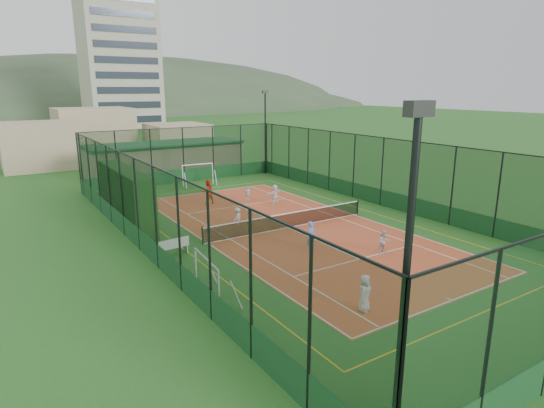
# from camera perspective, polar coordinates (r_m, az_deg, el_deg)

# --- Properties ---
(ground) EXTENTS (300.00, 300.00, 0.00)m
(ground) POSITION_cam_1_polar(r_m,az_deg,el_deg) (28.41, 2.05, -3.00)
(ground) COLOR #296522
(ground) RESTS_ON ground
(court_slab) EXTENTS (11.17, 23.97, 0.01)m
(court_slab) POSITION_cam_1_polar(r_m,az_deg,el_deg) (28.41, 2.05, -2.99)
(court_slab) COLOR #C4522B
(court_slab) RESTS_ON ground
(tennis_net) EXTENTS (11.67, 0.12, 1.06)m
(tennis_net) POSITION_cam_1_polar(r_m,az_deg,el_deg) (28.25, 2.06, -1.97)
(tennis_net) COLOR black
(tennis_net) RESTS_ON ground
(perimeter_fence) EXTENTS (18.12, 34.12, 5.00)m
(perimeter_fence) POSITION_cam_1_polar(r_m,az_deg,el_deg) (27.76, 2.09, 1.93)
(perimeter_fence) COLOR black
(perimeter_fence) RESTS_ON ground
(floodlight_sw) EXTENTS (0.60, 0.26, 8.25)m
(floodlight_sw) POSITION_cam_1_polar(r_m,az_deg,el_deg) (9.90, 16.18, -12.28)
(floodlight_sw) COLOR black
(floodlight_sw) RESTS_ON ground
(floodlight_ne) EXTENTS (0.60, 0.26, 8.25)m
(floodlight_ne) POSITION_cam_1_polar(r_m,az_deg,el_deg) (45.93, -0.84, 8.93)
(floodlight_ne) COLOR black
(floodlight_ne) RESTS_ON ground
(clubhouse) EXTENTS (15.20, 7.20, 3.15)m
(clubhouse) POSITION_cam_1_polar(r_m,az_deg,el_deg) (47.41, -13.26, 5.62)
(clubhouse) COLOR tan
(clubhouse) RESTS_ON ground
(apartment_tower) EXTENTS (15.00, 12.00, 30.00)m
(apartment_tower) POSITION_cam_1_polar(r_m,az_deg,el_deg) (108.04, -18.63, 17.11)
(apartment_tower) COLOR beige
(apartment_tower) RESTS_ON ground
(distant_hills) EXTENTS (200.00, 60.00, 24.00)m
(distant_hills) POSITION_cam_1_polar(r_m,az_deg,el_deg) (173.19, -27.85, 9.93)
(distant_hills) COLOR #384C33
(distant_hills) RESTS_ON ground
(hedge_left) EXTENTS (1.25, 8.34, 3.65)m
(hedge_left) POSITION_cam_1_polar(r_m,az_deg,el_deg) (29.77, -17.85, 0.76)
(hedge_left) COLOR black
(hedge_left) RESTS_ON ground
(white_bench) EXTENTS (1.78, 0.66, 0.98)m
(white_bench) POSITION_cam_1_polar(r_m,az_deg,el_deg) (24.23, -12.37, -5.22)
(white_bench) COLOR white
(white_bench) RESTS_ON ground
(futsal_goal_near) EXTENTS (2.86, 1.04, 1.81)m
(futsal_goal_near) POSITION_cam_1_polar(r_m,az_deg,el_deg) (18.91, -8.22, -9.37)
(futsal_goal_near) COLOR white
(futsal_goal_near) RESTS_ON ground
(futsal_goal_far) EXTENTS (2.96, 1.07, 1.87)m
(futsal_goal_far) POSITION_cam_1_polar(r_m,az_deg,el_deg) (41.29, -9.27, 3.66)
(futsal_goal_far) COLOR white
(futsal_goal_far) RESTS_ON ground
(child_near_left) EXTENTS (0.86, 0.76, 1.49)m
(child_near_left) POSITION_cam_1_polar(r_m,az_deg,el_deg) (18.30, 11.55, -10.89)
(child_near_left) COLOR white
(child_near_left) RESTS_ON court_slab
(child_near_mid) EXTENTS (0.68, 0.59, 1.58)m
(child_near_mid) POSITION_cam_1_polar(r_m,az_deg,el_deg) (24.44, 4.95, -3.98)
(child_near_mid) COLOR #558DF1
(child_near_mid) RESTS_ON court_slab
(child_near_right) EXTENTS (0.68, 0.58, 1.24)m
(child_near_right) POSITION_cam_1_polar(r_m,az_deg,el_deg) (24.70, 13.86, -4.59)
(child_near_right) COLOR silver
(child_near_right) RESTS_ON court_slab
(child_far_left) EXTENTS (0.88, 0.81, 1.18)m
(child_far_left) POSITION_cam_1_polar(r_m,az_deg,el_deg) (28.69, -4.35, -1.60)
(child_far_left) COLOR white
(child_far_left) RESTS_ON court_slab
(child_far_right) EXTENTS (0.79, 0.55, 1.24)m
(child_far_right) POSITION_cam_1_polar(r_m,az_deg,el_deg) (34.63, -3.05, 1.26)
(child_far_right) COLOR silver
(child_far_right) RESTS_ON court_slab
(child_far_back) EXTENTS (1.43, 0.75, 1.47)m
(child_far_back) POSITION_cam_1_polar(r_m,az_deg,el_deg) (33.99, 0.36, 1.23)
(child_far_back) COLOR white
(child_far_back) RESTS_ON court_slab
(coach) EXTENTS (0.95, 0.76, 1.86)m
(coach) POSITION_cam_1_polar(r_m,az_deg,el_deg) (34.29, -8.06, 1.53)
(coach) COLOR red
(coach) RESTS_ON court_slab
(tennis_balls) EXTENTS (2.88, 1.06, 0.07)m
(tennis_balls) POSITION_cam_1_polar(r_m,az_deg,el_deg) (29.49, 0.46, -2.24)
(tennis_balls) COLOR #CCE033
(tennis_balls) RESTS_ON court_slab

